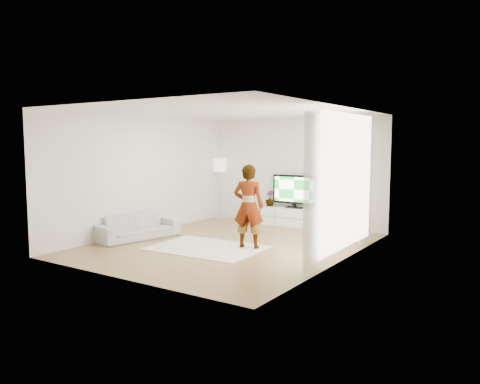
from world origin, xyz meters
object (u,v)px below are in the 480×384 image
Objects in this scene: media_console at (294,217)px; sofa at (137,227)px; television at (294,190)px; rug at (207,248)px; floor_lamp at (220,168)px; player at (249,206)px.

sofa reaches higher than media_console.
rug is (-0.33, -3.30, -0.93)m from television.
floor_lamp is at bearing 121.82° from rug.
sofa is (-1.88, -0.11, 0.27)m from rug.
rug is (-0.33, -3.27, -0.23)m from media_console.
television is 0.55× the size of rug.
media_console is 0.70m from television.
media_console is 3.30m from rug.
media_console is at bearing -99.95° from player.
floor_lamp is (-2.71, 2.73, 0.59)m from player.
media_console is 0.89× the size of sofa.
television is at bearing 84.27° from rug.
player reaches higher than rug.
rug is 1.30× the size of floor_lamp.
player is at bearing -65.25° from sofa.
rug is at bearing -95.77° from media_console.
rug is at bearing 15.82° from player.
television is 4.12m from sofa.
media_console is 4.05m from sofa.
media_console is 1.37× the size of television.
sofa is 1.10× the size of floor_lamp.
player reaches higher than floor_lamp.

